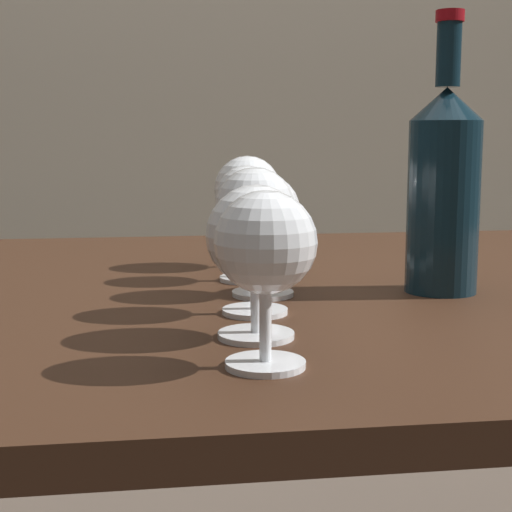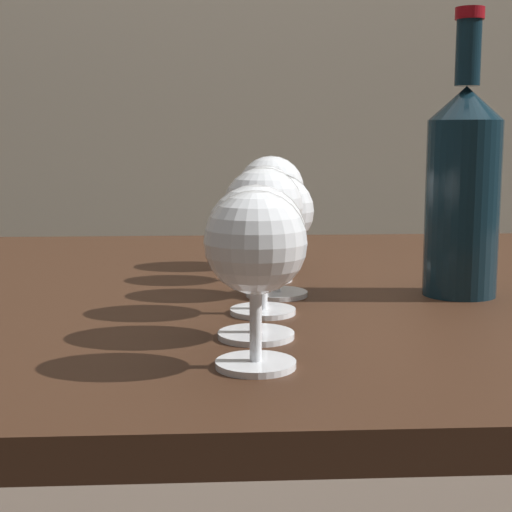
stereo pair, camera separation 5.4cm
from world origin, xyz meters
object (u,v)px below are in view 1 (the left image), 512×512
at_px(wine_glass_port, 256,239).
at_px(wine_glass_pinot, 263,214).
at_px(wine_glass_rose, 247,201).
at_px(wine_bottle, 444,186).
at_px(wine_glass_chardonnay, 266,246).
at_px(wine_glass_amber, 247,192).
at_px(wine_glass_white, 255,212).

distance_m(wine_glass_port, wine_glass_pinot, 0.18).
relative_size(wine_glass_rose, wine_bottle, 0.45).
bearing_deg(wine_glass_chardonnay, wine_bottle, 47.40).
bearing_deg(wine_glass_port, wine_glass_chardonnay, -93.40).
height_order(wine_glass_chardonnay, wine_glass_pinot, same).
bearing_deg(wine_glass_rose, wine_glass_chardonnay, -95.10).
height_order(wine_glass_chardonnay, wine_glass_port, wine_glass_chardonnay).
relative_size(wine_glass_pinot, wine_glass_amber, 0.91).
bearing_deg(wine_glass_amber, wine_glass_pinot, -92.39).
relative_size(wine_glass_port, wine_glass_white, 0.93).
distance_m(wine_glass_white, wine_glass_amber, 0.27).
distance_m(wine_glass_white, wine_glass_rose, 0.17).
bearing_deg(wine_glass_pinot, wine_glass_white, -103.64).
height_order(wine_glass_pinot, wine_bottle, wine_bottle).
bearing_deg(wine_glass_pinot, wine_glass_port, -100.40).
bearing_deg(wine_glass_port, wine_glass_pinot, 79.60).
bearing_deg(wine_bottle, wine_glass_rose, 154.74).
relative_size(wine_glass_white, wine_glass_rose, 1.04).
bearing_deg(wine_bottle, wine_glass_pinot, 178.33).
height_order(wine_glass_rose, wine_glass_amber, wine_glass_amber).
height_order(wine_glass_rose, wine_bottle, wine_bottle).
distance_m(wine_glass_pinot, wine_glass_amber, 0.19).
distance_m(wine_glass_chardonnay, wine_glass_port, 0.09).
bearing_deg(wine_glass_white, wine_glass_rose, 85.26).
height_order(wine_glass_white, wine_bottle, wine_bottle).
distance_m(wine_glass_white, wine_bottle, 0.23).
xyz_separation_m(wine_glass_port, wine_glass_rose, (0.03, 0.26, 0.01)).
height_order(wine_glass_amber, wine_bottle, wine_bottle).
height_order(wine_glass_port, wine_glass_pinot, same).
relative_size(wine_glass_rose, wine_glass_amber, 0.94).
bearing_deg(wine_glass_amber, wine_glass_white, -95.91).
xyz_separation_m(wine_glass_white, wine_glass_amber, (0.03, 0.27, -0.00)).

